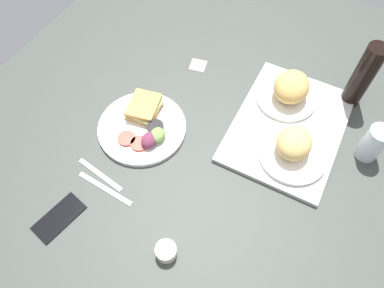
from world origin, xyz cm
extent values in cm
cube|color=#383D38|center=(0.00, 0.00, -1.50)|extent=(190.00, 150.00, 3.00)
cube|color=#B2B2AD|center=(-20.57, 25.93, 0.80)|extent=(46.00, 34.37, 1.60)
cylinder|color=white|center=(-30.57, 20.93, 2.30)|extent=(20.63, 20.63, 1.40)
ellipsoid|color=tan|center=(-30.70, 21.63, 7.44)|extent=(13.02, 11.25, 8.88)
cylinder|color=white|center=(-10.57, 30.93, 2.30)|extent=(20.96, 20.96, 1.40)
ellipsoid|color=#DBB266|center=(-11.24, 29.95, 7.05)|extent=(11.88, 10.26, 8.10)
cylinder|color=white|center=(2.68, -14.99, 0.80)|extent=(28.22, 28.22, 1.60)
cube|color=tan|center=(-2.97, -17.53, 2.30)|extent=(12.25, 10.59, 1.40)
cube|color=#B2C66B|center=(-2.97, -17.53, 3.50)|extent=(11.31, 9.39, 1.00)
cube|color=tan|center=(-2.97, -17.53, 4.70)|extent=(12.72, 11.21, 1.40)
cylinder|color=#D14738|center=(9.03, -16.40, 2.00)|extent=(5.60, 5.60, 0.80)
cylinder|color=#D14738|center=(8.60, -11.88, 2.00)|extent=(5.60, 5.60, 0.80)
cylinder|color=black|center=(1.97, -10.05, 3.10)|extent=(5.20, 5.20, 3.00)
cylinder|color=#EFEACC|center=(1.97, -10.05, 4.20)|extent=(4.26, 4.26, 0.60)
ellipsoid|color=#729E4C|center=(4.09, -8.21, 3.40)|extent=(6.00, 4.80, 3.60)
ellipsoid|color=#6B2D47|center=(6.63, -9.34, 3.40)|extent=(6.00, 4.80, 3.60)
cylinder|color=silver|center=(-23.00, 50.41, 6.24)|extent=(6.78, 6.78, 12.48)
cylinder|color=black|center=(-41.62, 40.08, 11.88)|extent=(6.40, 6.40, 23.76)
cylinder|color=silver|center=(33.03, 12.46, 2.00)|extent=(5.60, 5.60, 4.00)
cube|color=#B7B7BC|center=(22.68, -16.99, 0.25)|extent=(3.70, 17.03, 0.50)
cube|color=#B7B7BC|center=(25.68, -12.99, 0.25)|extent=(2.19, 19.04, 0.50)
cube|color=black|center=(39.18, -18.93, 0.40)|extent=(15.57, 9.98, 0.80)
cube|color=pink|center=(-30.73, -12.64, 0.06)|extent=(6.75, 6.75, 0.12)
camera|label=1|loc=(52.28, 30.89, 97.42)|focal=33.97mm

